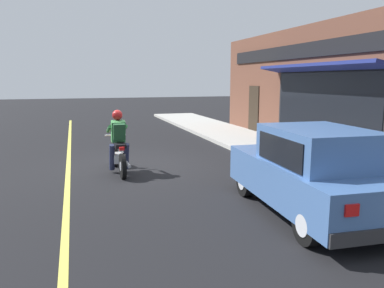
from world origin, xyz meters
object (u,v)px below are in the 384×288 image
(motorcycle_with_rider, at_px, (118,147))
(traffic_cone, at_px, (314,144))
(car_hatchback, at_px, (311,172))
(fire_hydrant, at_px, (384,164))

(motorcycle_with_rider, bearing_deg, traffic_cone, 0.71)
(motorcycle_with_rider, distance_m, car_hatchback, 5.03)
(motorcycle_with_rider, relative_size, fire_hydrant, 2.30)
(fire_hydrant, height_order, traffic_cone, fire_hydrant)
(motorcycle_with_rider, xyz_separation_m, car_hatchback, (2.88, -4.12, 0.09))
(fire_hydrant, xyz_separation_m, traffic_cone, (0.63, 3.39, -0.14))
(car_hatchback, height_order, fire_hydrant, car_hatchback)
(traffic_cone, bearing_deg, motorcycle_with_rider, -179.29)
(motorcycle_with_rider, height_order, fire_hydrant, motorcycle_with_rider)
(car_hatchback, height_order, traffic_cone, car_hatchback)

